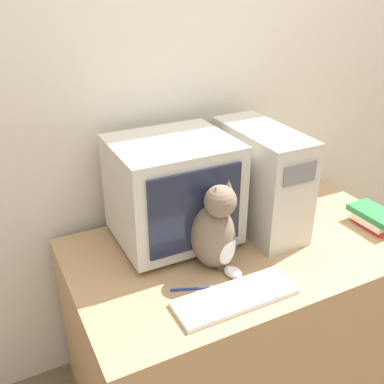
{
  "coord_description": "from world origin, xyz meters",
  "views": [
    {
      "loc": [
        -0.89,
        -0.87,
        1.77
      ],
      "look_at": [
        -0.21,
        0.46,
        1.01
      ],
      "focal_mm": 42.0,
      "sensor_mm": 36.0,
      "label": 1
    }
  ],
  "objects": [
    {
      "name": "desk",
      "position": [
        0.0,
        0.4,
        0.37
      ],
      "size": [
        1.41,
        0.8,
        0.75
      ],
      "color": "tan",
      "rests_on": "ground_plane"
    },
    {
      "name": "keyboard",
      "position": [
        -0.21,
        0.14,
        0.76
      ],
      "size": [
        0.43,
        0.15,
        0.02
      ],
      "color": "silver",
      "rests_on": "desk"
    },
    {
      "name": "wall_back",
      "position": [
        0.0,
        0.87,
        1.25
      ],
      "size": [
        7.0,
        0.05,
        2.5
      ],
      "color": "beige",
      "rests_on": "ground_plane"
    },
    {
      "name": "computer_tower",
      "position": [
        0.14,
        0.52,
        0.97
      ],
      "size": [
        0.21,
        0.48,
        0.44
      ],
      "color": "beige",
      "rests_on": "desk"
    },
    {
      "name": "crt_monitor",
      "position": [
        -0.24,
        0.58,
        0.97
      ],
      "size": [
        0.46,
        0.4,
        0.43
      ],
      "color": "beige",
      "rests_on": "desk"
    },
    {
      "name": "cat",
      "position": [
        -0.18,
        0.33,
        0.9
      ],
      "size": [
        0.24,
        0.25,
        0.35
      ],
      "rotation": [
        0.0,
        0.0,
        0.32
      ],
      "color": "#7A6651",
      "rests_on": "desk"
    },
    {
      "name": "book_stack",
      "position": [
        0.58,
        0.27,
        0.79
      ],
      "size": [
        0.14,
        0.21,
        0.07
      ],
      "color": "red",
      "rests_on": "desk"
    },
    {
      "name": "pen",
      "position": [
        -0.33,
        0.25,
        0.75
      ],
      "size": [
        0.14,
        0.06,
        0.01
      ],
      "color": "navy",
      "rests_on": "desk"
    }
  ]
}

